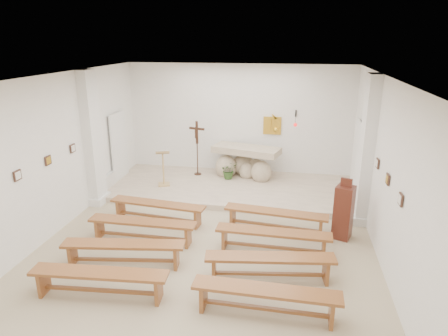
% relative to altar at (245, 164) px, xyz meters
% --- Properties ---
extents(ground, '(7.00, 10.00, 0.00)m').
position_rel_altar_xyz_m(ground, '(-0.31, -4.36, -0.55)').
color(ground, '#C6B58F').
rests_on(ground, ground).
extents(wall_left, '(0.02, 10.00, 3.50)m').
position_rel_altar_xyz_m(wall_left, '(-3.80, -4.36, 1.20)').
color(wall_left, white).
rests_on(wall_left, ground).
extents(wall_right, '(0.02, 10.00, 3.50)m').
position_rel_altar_xyz_m(wall_right, '(3.18, -4.36, 1.20)').
color(wall_right, white).
rests_on(wall_right, ground).
extents(wall_back, '(7.00, 0.02, 3.50)m').
position_rel_altar_xyz_m(wall_back, '(-0.31, 0.63, 1.20)').
color(wall_back, white).
rests_on(wall_back, ground).
extents(ceiling, '(7.00, 10.00, 0.02)m').
position_rel_altar_xyz_m(ceiling, '(-0.31, -4.36, 2.94)').
color(ceiling, silver).
rests_on(ceiling, wall_back).
extents(sanctuary_platform, '(6.98, 3.00, 0.15)m').
position_rel_altar_xyz_m(sanctuary_platform, '(-0.31, -0.86, -0.47)').
color(sanctuary_platform, beige).
rests_on(sanctuary_platform, ground).
extents(pilaster_left, '(0.26, 0.55, 3.50)m').
position_rel_altar_xyz_m(pilaster_left, '(-3.68, -2.36, 1.20)').
color(pilaster_left, white).
rests_on(pilaster_left, ground).
extents(pilaster_right, '(0.26, 0.55, 3.50)m').
position_rel_altar_xyz_m(pilaster_right, '(3.06, -2.36, 1.20)').
color(pilaster_right, white).
rests_on(pilaster_right, ground).
extents(gold_wall_relief, '(0.55, 0.04, 0.55)m').
position_rel_altar_xyz_m(gold_wall_relief, '(0.74, 0.60, 1.10)').
color(gold_wall_relief, gold).
rests_on(gold_wall_relief, wall_back).
extents(sanctuary_lamp, '(0.11, 0.36, 0.44)m').
position_rel_altar_xyz_m(sanctuary_lamp, '(1.44, 0.35, 1.26)').
color(sanctuary_lamp, black).
rests_on(sanctuary_lamp, wall_back).
extents(station_frame_left_front, '(0.03, 0.20, 0.20)m').
position_rel_altar_xyz_m(station_frame_left_front, '(-3.78, -5.16, 1.17)').
color(station_frame_left_front, '#3F261B').
rests_on(station_frame_left_front, wall_left).
extents(station_frame_left_mid, '(0.03, 0.20, 0.20)m').
position_rel_altar_xyz_m(station_frame_left_mid, '(-3.78, -4.16, 1.17)').
color(station_frame_left_mid, '#3F261B').
rests_on(station_frame_left_mid, wall_left).
extents(station_frame_left_rear, '(0.03, 0.20, 0.20)m').
position_rel_altar_xyz_m(station_frame_left_rear, '(-3.78, -3.16, 1.17)').
color(station_frame_left_rear, '#3F261B').
rests_on(station_frame_left_rear, wall_left).
extents(station_frame_right_front, '(0.03, 0.20, 0.20)m').
position_rel_altar_xyz_m(station_frame_right_front, '(3.16, -5.16, 1.17)').
color(station_frame_right_front, '#3F261B').
rests_on(station_frame_right_front, wall_right).
extents(station_frame_right_mid, '(0.03, 0.20, 0.20)m').
position_rel_altar_xyz_m(station_frame_right_mid, '(3.16, -4.16, 1.17)').
color(station_frame_right_mid, '#3F261B').
rests_on(station_frame_right_mid, wall_right).
extents(station_frame_right_rear, '(0.03, 0.20, 0.20)m').
position_rel_altar_xyz_m(station_frame_right_rear, '(3.16, -3.16, 1.17)').
color(station_frame_right_rear, '#3F261B').
rests_on(station_frame_right_rear, wall_right).
extents(radiator_left, '(0.10, 0.85, 0.52)m').
position_rel_altar_xyz_m(radiator_left, '(-3.74, -1.66, -0.28)').
color(radiator_left, silver).
rests_on(radiator_left, ground).
extents(radiator_right, '(0.10, 0.85, 0.52)m').
position_rel_altar_xyz_m(radiator_right, '(3.12, -1.66, -0.28)').
color(radiator_right, silver).
rests_on(radiator_right, ground).
extents(altar, '(2.15, 1.28, 1.04)m').
position_rel_altar_xyz_m(altar, '(0.00, 0.00, 0.00)').
color(altar, beige).
rests_on(altar, sanctuary_platform).
extents(lectern, '(0.46, 0.42, 1.08)m').
position_rel_altar_xyz_m(lectern, '(-2.23, -1.16, 0.14)').
color(lectern, tan).
rests_on(lectern, sanctuary_platform).
extents(crucifix_stand, '(0.50, 0.22, 1.69)m').
position_rel_altar_xyz_m(crucifix_stand, '(-1.49, -0.06, 0.58)').
color(crucifix_stand, '#3A1E12').
rests_on(crucifix_stand, sanctuary_platform).
extents(potted_plant, '(0.65, 0.62, 0.55)m').
position_rel_altar_xyz_m(potted_plant, '(-0.46, -0.28, -0.12)').
color(potted_plant, '#2D5020').
rests_on(potted_plant, sanctuary_platform).
extents(donation_pedestal, '(0.48, 0.48, 1.39)m').
position_rel_altar_xyz_m(donation_pedestal, '(2.56, -3.28, 0.06)').
color(donation_pedestal, '#542218').
rests_on(donation_pedestal, ground).
extents(bench_left_front, '(2.37, 0.65, 0.50)m').
position_rel_altar_xyz_m(bench_left_front, '(-1.71, -3.22, -0.18)').
color(bench_left_front, brown).
rests_on(bench_left_front, ground).
extents(bench_right_front, '(2.37, 0.66, 0.50)m').
position_rel_altar_xyz_m(bench_right_front, '(1.09, -3.22, -0.18)').
color(bench_right_front, brown).
rests_on(bench_right_front, ground).
extents(bench_left_second, '(2.35, 0.40, 0.50)m').
position_rel_altar_xyz_m(bench_left_second, '(-1.71, -4.22, -0.18)').
color(bench_left_second, brown).
rests_on(bench_left_second, ground).
extents(bench_right_second, '(2.35, 0.44, 0.50)m').
position_rel_altar_xyz_m(bench_right_second, '(1.09, -4.22, -0.18)').
color(bench_right_second, brown).
rests_on(bench_right_second, ground).
extents(bench_left_third, '(2.37, 0.69, 0.50)m').
position_rel_altar_xyz_m(bench_left_third, '(-1.71, -5.21, -0.18)').
color(bench_left_third, brown).
rests_on(bench_left_third, ground).
extents(bench_right_third, '(2.37, 0.69, 0.50)m').
position_rel_altar_xyz_m(bench_right_third, '(1.09, -5.21, -0.18)').
color(bench_right_third, brown).
rests_on(bench_right_third, ground).
extents(bench_left_fourth, '(2.37, 0.54, 0.50)m').
position_rel_altar_xyz_m(bench_left_fourth, '(-1.71, -6.21, -0.18)').
color(bench_left_fourth, brown).
rests_on(bench_left_fourth, ground).
extents(bench_right_fourth, '(2.35, 0.43, 0.50)m').
position_rel_altar_xyz_m(bench_right_fourth, '(1.09, -6.21, -0.18)').
color(bench_right_fourth, brown).
rests_on(bench_right_fourth, ground).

